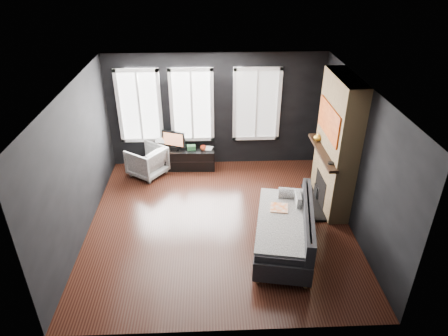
{
  "coord_description": "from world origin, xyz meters",
  "views": [
    {
      "loc": [
        -0.18,
        -6.27,
        4.73
      ],
      "look_at": [
        0.1,
        0.3,
        1.05
      ],
      "focal_mm": 32.0,
      "sensor_mm": 36.0,
      "label": 1
    }
  ],
  "objects_px": {
    "media_console": "(185,159)",
    "mug": "(203,147)",
    "book": "(205,144)",
    "mantel_vase": "(318,137)",
    "armchair": "(147,160)",
    "monitor": "(174,139)",
    "sofa": "(284,227)"
  },
  "relations": [
    {
      "from": "sofa",
      "to": "mantel_vase",
      "type": "distance_m",
      "value": 2.22
    },
    {
      "from": "mug",
      "to": "sofa",
      "type": "bearing_deg",
      "value": -64.41
    },
    {
      "from": "sofa",
      "to": "media_console",
      "type": "xyz_separation_m",
      "value": [
        -1.86,
        3.0,
        -0.2
      ]
    },
    {
      "from": "sofa",
      "to": "mug",
      "type": "height_order",
      "value": "sofa"
    },
    {
      "from": "mug",
      "to": "mantel_vase",
      "type": "distance_m",
      "value": 2.73
    },
    {
      "from": "armchair",
      "to": "mantel_vase",
      "type": "height_order",
      "value": "mantel_vase"
    },
    {
      "from": "sofa",
      "to": "book",
      "type": "xyz_separation_m",
      "value": [
        -1.36,
        3.03,
        0.16
      ]
    },
    {
      "from": "media_console",
      "to": "book",
      "type": "height_order",
      "value": "book"
    },
    {
      "from": "book",
      "to": "armchair",
      "type": "bearing_deg",
      "value": -166.88
    },
    {
      "from": "armchair",
      "to": "monitor",
      "type": "distance_m",
      "value": 0.79
    },
    {
      "from": "media_console",
      "to": "monitor",
      "type": "height_order",
      "value": "monitor"
    },
    {
      "from": "mug",
      "to": "armchair",
      "type": "bearing_deg",
      "value": -169.56
    },
    {
      "from": "book",
      "to": "mug",
      "type": "bearing_deg",
      "value": -125.54
    },
    {
      "from": "media_console",
      "to": "book",
      "type": "relative_size",
      "value": 6.35
    },
    {
      "from": "media_console",
      "to": "mug",
      "type": "distance_m",
      "value": 0.55
    },
    {
      "from": "book",
      "to": "mantel_vase",
      "type": "relative_size",
      "value": 1.29
    },
    {
      "from": "mantel_vase",
      "to": "media_console",
      "type": "bearing_deg",
      "value": 157.06
    },
    {
      "from": "media_console",
      "to": "mantel_vase",
      "type": "bearing_deg",
      "value": -21.12
    },
    {
      "from": "monitor",
      "to": "mantel_vase",
      "type": "height_order",
      "value": "mantel_vase"
    },
    {
      "from": "monitor",
      "to": "armchair",
      "type": "bearing_deg",
      "value": -130.51
    },
    {
      "from": "sofa",
      "to": "monitor",
      "type": "height_order",
      "value": "monitor"
    },
    {
      "from": "monitor",
      "to": "mantel_vase",
      "type": "distance_m",
      "value": 3.34
    },
    {
      "from": "armchair",
      "to": "mantel_vase",
      "type": "xyz_separation_m",
      "value": [
        3.67,
        -0.9,
        0.93
      ]
    },
    {
      "from": "monitor",
      "to": "mantel_vase",
      "type": "xyz_separation_m",
      "value": [
        3.05,
        -1.23,
        0.57
      ]
    },
    {
      "from": "book",
      "to": "mantel_vase",
      "type": "xyz_separation_m",
      "value": [
        2.31,
        -1.22,
        0.71
      ]
    },
    {
      "from": "monitor",
      "to": "book",
      "type": "distance_m",
      "value": 0.76
    },
    {
      "from": "sofa",
      "to": "media_console",
      "type": "distance_m",
      "value": 3.54
    },
    {
      "from": "monitor",
      "to": "mug",
      "type": "xyz_separation_m",
      "value": [
        0.69,
        -0.09,
        -0.19
      ]
    },
    {
      "from": "armchair",
      "to": "monitor",
      "type": "height_order",
      "value": "monitor"
    },
    {
      "from": "mug",
      "to": "book",
      "type": "height_order",
      "value": "book"
    },
    {
      "from": "armchair",
      "to": "media_console",
      "type": "xyz_separation_m",
      "value": [
        0.86,
        0.29,
        -0.13
      ]
    },
    {
      "from": "monitor",
      "to": "media_console",
      "type": "bearing_deg",
      "value": 11.37
    }
  ]
}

